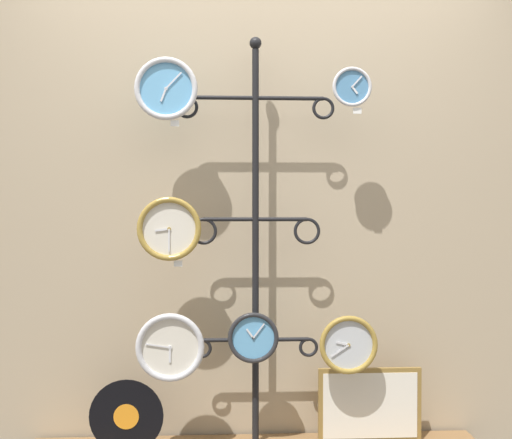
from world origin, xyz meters
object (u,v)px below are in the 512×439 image
Objects in this scene: clock_top_left at (166,89)px; clock_bottom_right at (348,345)px; clock_bottom_center at (253,338)px; clock_middle_left at (169,229)px; display_stand at (256,329)px; vinyl_record at (126,416)px; clock_bottom_left at (170,347)px; clock_top_right at (352,87)px; picture_frame at (370,405)px.

clock_bottom_right is (0.86, -0.02, -1.20)m from clock_top_left.
clock_middle_left is at bearing -179.23° from clock_bottom_center.
clock_middle_left is at bearing -167.21° from display_stand.
vinyl_record is at bearing 179.31° from clock_middle_left.
clock_middle_left reaches higher than vinyl_record.
clock_top_left is (-0.42, -0.09, 1.15)m from display_stand.
clock_middle_left is (0.01, -0.00, -0.65)m from clock_top_left.
vinyl_record is at bearing 179.00° from clock_bottom_right.
vinyl_record is (-0.60, -0.00, -0.37)m from clock_bottom_center.
clock_middle_left is at bearing 101.35° from clock_bottom_left.
clock_bottom_right is at bearing -1.07° from clock_middle_left.
clock_middle_left is at bearing 179.37° from clock_top_right.
clock_bottom_left is 0.63× the size of picture_frame.
display_stand is 4.00× the size of picture_frame.
clock_bottom_center is 0.47× the size of picture_frame.
vinyl_record is at bearing -179.72° from clock_bottom_center.
display_stand reaches higher than clock_bottom_right.
clock_top_left is 1.22× the size of clock_bottom_center.
clock_top_right reaches higher than clock_middle_left.
clock_bottom_right is (0.85, -0.02, -0.55)m from clock_middle_left.
clock_bottom_right is 0.55× the size of picture_frame.
display_stand is 0.09m from clock_bottom_center.
display_stand is 1.23m from clock_top_left.
clock_top_left reaches higher than clock_top_right.
clock_top_left is at bearing -179.59° from clock_bottom_center.
clock_bottom_center is at bearing 0.77° from clock_middle_left.
picture_frame is at bearing 6.57° from clock_bottom_left.
clock_bottom_center reaches higher than clock_bottom_right.
clock_bottom_right is at bearing -1.00° from vinyl_record.
clock_top_left is 0.85× the size of vinyl_record.
clock_bottom_center is 0.70m from vinyl_record.
display_stand is at bearing 12.79° from clock_middle_left.
picture_frame reaches higher than vinyl_record.
clock_top_right is 1.55m from picture_frame.
clock_middle_left reaches higher than clock_bottom_right.
vinyl_record is at bearing 179.98° from clock_top_left.
clock_top_left is 1.20m from clock_bottom_left.
display_stand is 0.68m from picture_frame.
clock_middle_left is at bearing -0.69° from vinyl_record.
clock_bottom_right is (0.84, 0.01, 0.00)m from clock_bottom_left.
display_stand is at bearing 80.32° from clock_bottom_center.
picture_frame is (0.56, -0.01, -0.38)m from display_stand.
clock_bottom_left is (-0.40, -0.12, -0.06)m from display_stand.
clock_bottom_left is (-0.85, -0.02, -1.22)m from clock_top_right.
clock_bottom_center is (0.41, 0.00, -1.17)m from clock_top_left.
display_stand is 0.45m from clock_bottom_right.
picture_frame is at bearing 4.74° from clock_top_left.
clock_bottom_right reaches higher than picture_frame.
display_stand is 0.43m from clock_bottom_left.
clock_bottom_left reaches higher than clock_bottom_center.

